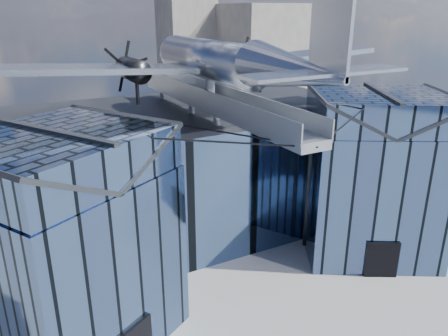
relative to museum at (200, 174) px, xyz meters
name	(u,v)px	position (x,y,z in m)	size (l,w,h in m)	color
ground_plane	(238,277)	(0.00, -5.82, -5.54)	(120.00, 120.00, 0.00)	gray
museum	(200,174)	(0.00, 0.00, 0.00)	(32.88, 24.50, 17.60)	#3F5781
bg_towers	(86,57)	(1.45, 44.67, 4.47)	(77.00, 24.50, 26.00)	slate
tree_side_e	(424,132)	(30.97, 4.62, -1.89)	(4.44, 4.44, 5.40)	#382616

